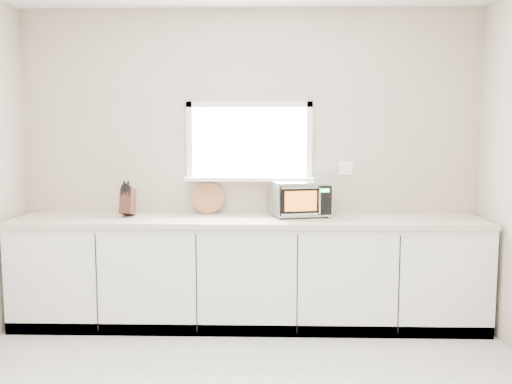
{
  "coord_description": "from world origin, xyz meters",
  "views": [
    {
      "loc": [
        0.18,
        -2.78,
        1.63
      ],
      "look_at": [
        0.07,
        1.55,
        1.16
      ],
      "focal_mm": 38.0,
      "sensor_mm": 36.0,
      "label": 1
    }
  ],
  "objects": [
    {
      "name": "cabinets",
      "position": [
        0.0,
        1.7,
        0.44
      ],
      "size": [
        3.92,
        0.6,
        0.88
      ],
      "primitive_type": "cube",
      "color": "white",
      "rests_on": "ground"
    },
    {
      "name": "microwave",
      "position": [
        0.44,
        1.81,
        1.08
      ],
      "size": [
        0.53,
        0.46,
        0.3
      ],
      "rotation": [
        0.0,
        0.0,
        0.24
      ],
      "color": "black",
      "rests_on": "countertop"
    },
    {
      "name": "back_wall",
      "position": [
        0.0,
        2.0,
        1.36
      ],
      "size": [
        4.0,
        0.17,
        2.7
      ],
      "color": "#BBAD95",
      "rests_on": "ground"
    },
    {
      "name": "cutting_board",
      "position": [
        -0.36,
        1.94,
        1.06
      ],
      "size": [
        0.27,
        0.07,
        0.27
      ],
      "primitive_type": "cylinder",
      "rotation": [
        1.4,
        0.0,
        0.0
      ],
      "color": "olive",
      "rests_on": "countertop"
    },
    {
      "name": "countertop",
      "position": [
        0.0,
        1.69,
        0.9
      ],
      "size": [
        3.92,
        0.64,
        0.04
      ],
      "primitive_type": "cube",
      "color": "beige",
      "rests_on": "cabinets"
    },
    {
      "name": "coffee_grinder",
      "position": [
        0.57,
        1.79,
        1.01
      ],
      "size": [
        0.12,
        0.12,
        0.19
      ],
      "rotation": [
        0.0,
        0.0,
        0.15
      ],
      "color": "#B1B4B9",
      "rests_on": "countertop"
    },
    {
      "name": "knife_block",
      "position": [
        -1.03,
        1.77,
        1.05
      ],
      "size": [
        0.1,
        0.21,
        0.31
      ],
      "rotation": [
        0.0,
        0.0,
        -0.01
      ],
      "color": "#432118",
      "rests_on": "countertop"
    }
  ]
}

